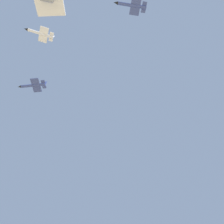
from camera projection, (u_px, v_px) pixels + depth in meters
The scene contains 3 objects.
chase_jet_lead at pixel (33, 85), 126.29m from camera, with size 14.93×9.45×4.00m.
chase_jet_left_wing at pixel (132, 5), 107.81m from camera, with size 13.62×11.92×4.00m.
chase_jet_trailing at pixel (41, 34), 123.19m from camera, with size 12.28×13.34×4.00m.
Camera 1 is at (-12.14, 77.26, 1.91)m, focal length 38.27 mm.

